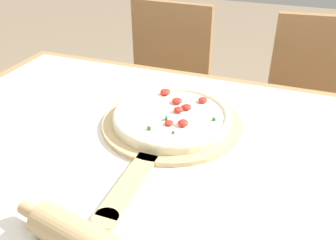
# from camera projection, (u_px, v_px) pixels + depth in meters

# --- Properties ---
(dining_table) EXTENTS (1.38, 0.97, 0.76)m
(dining_table) POSITION_uv_depth(u_px,v_px,m) (164.00, 192.00, 0.86)
(dining_table) COLOR #A87F51
(dining_table) RESTS_ON ground_plane
(towel_cloth) EXTENTS (1.30, 0.89, 0.00)m
(towel_cloth) POSITION_uv_depth(u_px,v_px,m) (164.00, 157.00, 0.80)
(towel_cloth) COLOR silver
(towel_cloth) RESTS_ON dining_table
(pizza_peel) EXTENTS (0.36, 0.56, 0.01)m
(pizza_peel) POSITION_uv_depth(u_px,v_px,m) (169.00, 127.00, 0.90)
(pizza_peel) COLOR tan
(pizza_peel) RESTS_ON towel_cloth
(pizza) EXTENTS (0.30, 0.30, 0.03)m
(pizza) POSITION_uv_depth(u_px,v_px,m) (172.00, 116.00, 0.90)
(pizza) COLOR beige
(pizza) RESTS_ON pizza_peel
(chair_left) EXTENTS (0.42, 0.42, 0.89)m
(chair_left) POSITION_uv_depth(u_px,v_px,m) (164.00, 89.00, 1.66)
(chair_left) COLOR #A37547
(chair_left) RESTS_ON ground_plane
(chair_right) EXTENTS (0.44, 0.44, 0.89)m
(chair_right) POSITION_uv_depth(u_px,v_px,m) (313.00, 113.00, 1.46)
(chair_right) COLOR #A37547
(chair_right) RESTS_ON ground_plane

